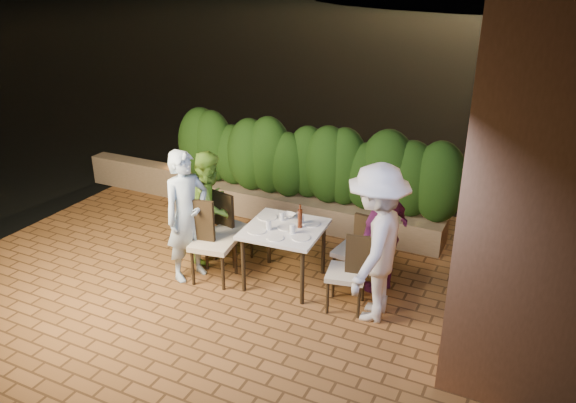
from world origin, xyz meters
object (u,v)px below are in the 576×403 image
Objects in this scene: beer_bottle at (300,216)px; diner_blue at (187,216)px; diner_white at (376,244)px; bowl at (288,215)px; diner_green at (211,206)px; chair_left_front at (213,242)px; parapet_lamp at (172,164)px; dining_table at (284,255)px; diner_purple at (384,234)px; chair_right_back at (355,250)px; chair_right_front at (347,272)px; chair_left_back at (232,228)px.

diner_blue is at bearing -160.29° from beer_bottle.
bowl is at bearing -112.74° from diner_white.
beer_bottle is at bearing -107.18° from diner_white.
chair_left_front is at bearing -156.52° from diner_green.
beer_bottle reaches higher than bowl.
parapet_lamp is at bearing 38.04° from diner_green.
dining_table is 3.08× the size of beer_bottle.
diner_green is 0.83× the size of diner_white.
diner_purple is at bearing -96.61° from diner_green.
chair_left_front is 1.09× the size of chair_right_back.
diner_white is at bearing -9.87° from dining_table.
diner_white reaches higher than beer_bottle.
beer_bottle is 0.32× the size of chair_right_front.
chair_right_front is 0.96× the size of chair_right_back.
chair_left_back is at bearing -66.81° from diner_purple.
diner_purple reaches higher than bowl.
chair_left_back is 0.94× the size of chair_right_back.
chair_right_back is at bearing 21.09° from dining_table.
parapet_lamp is (-2.85, 1.42, -0.20)m from bowl.
chair_right_back reaches higher than chair_left_back.
chair_right_front is at bearing -111.52° from diner_green.
chair_left_front is at bearing -88.11° from diner_white.
diner_white is (2.33, 0.17, 0.06)m from diner_blue.
bowl is at bearing 140.35° from beer_bottle.
diner_white is at bearing -65.06° from diner_blue.
bowl is 0.85m from chair_left_back.
dining_table is at bearing -73.42° from bowl.
dining_table is 0.61× the size of diner_purple.
diner_blue reaches higher than chair_left_back.
diner_purple is (2.25, 0.74, -0.09)m from diner_blue.
chair_right_front is 4.26m from parapet_lamp.
diner_white is at bearing -24.86° from parapet_lamp.
diner_white reaches higher than diner_green.
dining_table is 1.28m from diner_blue.
dining_table is at bearing -30.17° from parapet_lamp.
chair_left_front reaches higher than beer_bottle.
dining_table is at bearing -2.07° from chair_left_back.
diner_purple is at bearing 16.36° from chair_left_back.
diner_white is 12.82× the size of parapet_lamp.
diner_blue is (-2.01, -0.19, 0.37)m from chair_right_front.
beer_bottle is 1.14m from chair_left_back.
diner_blue is at bearing -5.72° from chair_right_front.
diner_green reaches higher than beer_bottle.
chair_right_back is 3.99m from parapet_lamp.
diner_white is (2.36, -0.38, 0.16)m from diner_green.
diner_blue reaches higher than bowl.
parapet_lamp is (-2.13, 2.03, 0.04)m from chair_left_front.
diner_green is (-1.33, 0.09, -0.16)m from beer_bottle.
bowl is at bearing 17.26° from chair_left_back.
chair_right_front is 0.54m from diner_white.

